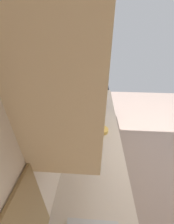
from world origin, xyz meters
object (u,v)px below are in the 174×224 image
object	(u,v)px
microwave	(95,98)
kettle	(101,91)
oven_range	(95,100)
bowl	(102,130)

from	to	relation	value
microwave	kettle	distance (m)	0.53
oven_range	bowl	world-z (taller)	oven_range
oven_range	microwave	distance (m)	1.20
oven_range	microwave	world-z (taller)	microwave
bowl	kettle	world-z (taller)	kettle
oven_range	kettle	xyz separation A→B (m)	(-0.54, -0.11, 0.50)
bowl	microwave	bearing A→B (deg)	9.69
microwave	bowl	size ratio (longest dim) A/B	2.99
bowl	kettle	distance (m)	1.22
microwave	bowl	xyz separation A→B (m)	(-0.70, -0.12, -0.13)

